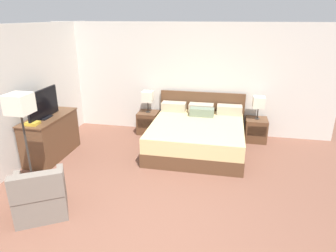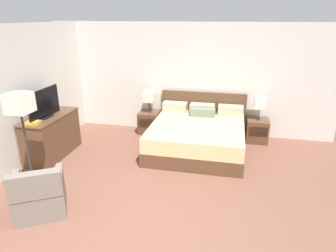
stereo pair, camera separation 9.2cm
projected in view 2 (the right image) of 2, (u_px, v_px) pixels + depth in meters
ground_plane at (139, 237)px, 3.86m from camera, size 11.72×11.72×0.00m
wall_back at (189, 79)px, 7.02m from camera, size 6.68×0.06×2.56m
wall_left at (20, 97)px, 5.49m from camera, size 0.06×5.71×2.56m
bed at (198, 135)px, 6.32m from camera, size 1.97×2.06×1.01m
nightstand_left at (150, 122)px, 7.25m from camera, size 0.47×0.48×0.52m
nightstand_right at (257, 130)px, 6.74m from camera, size 0.47×0.48×0.52m
table_lamp_left at (149, 97)px, 7.03m from camera, size 0.25×0.25×0.51m
table_lamp_right at (260, 103)px, 6.52m from camera, size 0.25×0.25×0.51m
dresser at (52, 135)px, 5.99m from camera, size 0.55×1.32×0.85m
tv at (44, 104)px, 5.66m from camera, size 0.18×0.92×0.55m
book_red_cover at (34, 123)px, 5.40m from camera, size 0.22×0.21×0.03m
book_blue_cover at (33, 122)px, 5.39m from camera, size 0.23×0.20×0.03m
armchair_by_window at (40, 195)px, 4.26m from camera, size 0.94×0.94×0.76m
floor_lamp at (20, 110)px, 4.40m from camera, size 0.33×0.33×1.64m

